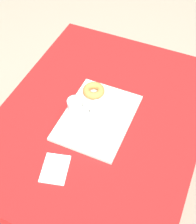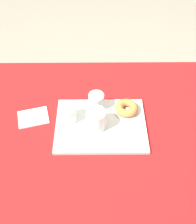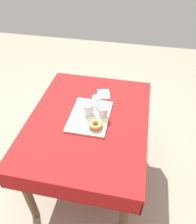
# 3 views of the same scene
# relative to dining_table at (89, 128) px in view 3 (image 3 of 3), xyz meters

# --- Properties ---
(ground_plane) EXTENTS (6.00, 6.00, 0.00)m
(ground_plane) POSITION_rel_dining_table_xyz_m (0.00, 0.00, -0.63)
(ground_plane) COLOR gray
(dining_table) EXTENTS (1.16, 0.91, 0.74)m
(dining_table) POSITION_rel_dining_table_xyz_m (0.00, 0.00, 0.00)
(dining_table) COLOR red
(dining_table) RESTS_ON ground
(serving_tray) EXTENTS (0.40, 0.30, 0.02)m
(serving_tray) POSITION_rel_dining_table_xyz_m (0.02, -0.01, 0.11)
(serving_tray) COLOR silver
(serving_tray) RESTS_ON dining_table
(tea_mug_left) EXTENTS (0.08, 0.13, 0.10)m
(tea_mug_left) POSITION_rel_dining_table_xyz_m (0.04, 0.01, 0.17)
(tea_mug_left) COLOR silver
(tea_mug_left) RESTS_ON serving_tray
(water_glass_near) EXTENTS (0.07, 0.07, 0.08)m
(water_glass_near) POSITION_rel_dining_table_xyz_m (0.16, -0.03, 0.16)
(water_glass_near) COLOR silver
(water_glass_near) RESTS_ON serving_tray
(water_glass_far) EXTENTS (0.07, 0.07, 0.08)m
(water_glass_far) POSITION_rel_dining_table_xyz_m (0.04, -0.11, 0.16)
(water_glass_far) COLOR silver
(water_glass_far) RESTS_ON serving_tray
(donut_plate_left) EXTENTS (0.11, 0.11, 0.01)m
(donut_plate_left) POSITION_rel_dining_table_xyz_m (-0.10, -0.08, 0.13)
(donut_plate_left) COLOR silver
(donut_plate_left) RESTS_ON serving_tray
(sugar_donut_left) EXTENTS (0.10, 0.10, 0.04)m
(sugar_donut_left) POSITION_rel_dining_table_xyz_m (-0.10, -0.08, 0.15)
(sugar_donut_left) COLOR #BC7F3D
(sugar_donut_left) RESTS_ON donut_plate_left
(paper_napkin) EXTENTS (0.16, 0.13, 0.01)m
(paper_napkin) POSITION_rel_dining_table_xyz_m (0.33, -0.06, 0.11)
(paper_napkin) COLOR white
(paper_napkin) RESTS_ON dining_table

